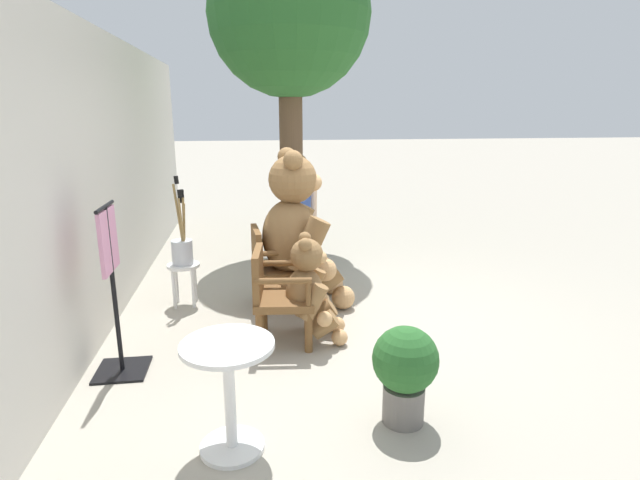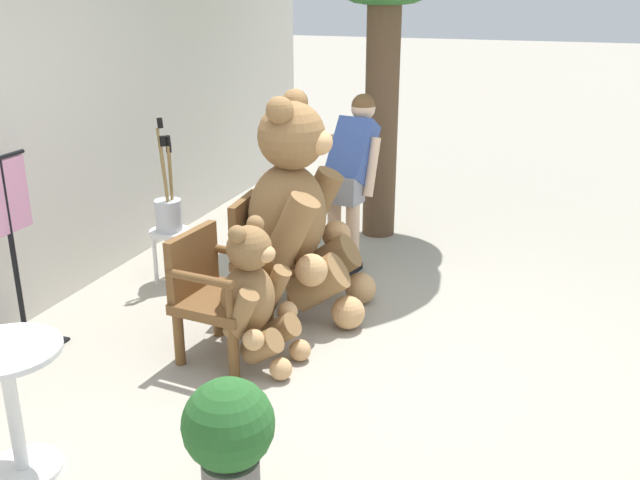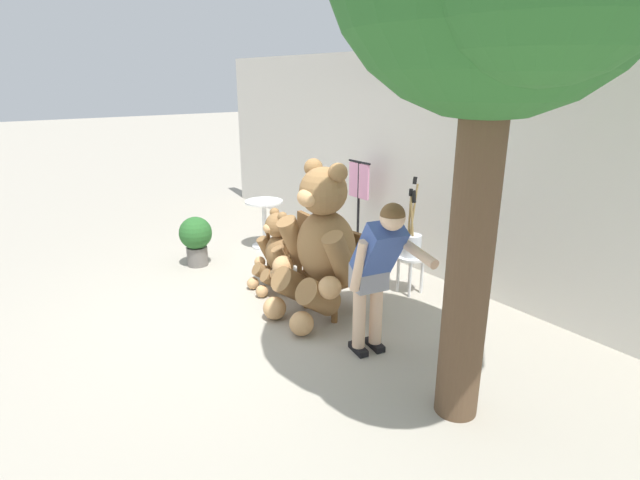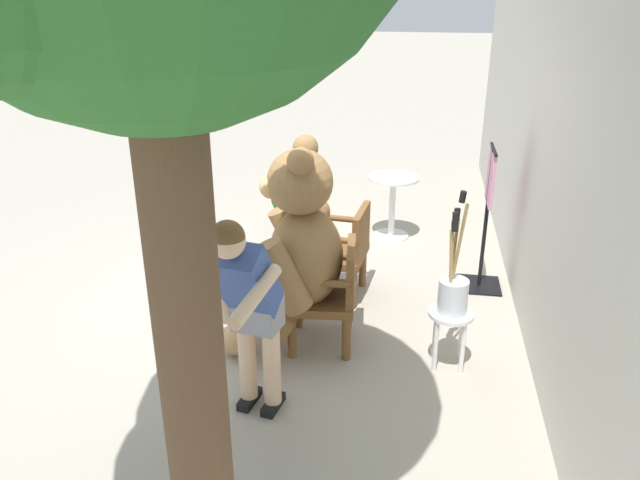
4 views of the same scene
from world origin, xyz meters
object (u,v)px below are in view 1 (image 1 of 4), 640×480
at_px(wooden_chair_left, 278,293).
at_px(teddy_bear_large, 298,231).
at_px(wooden_chair_right, 273,265).
at_px(potted_plant, 405,368).
at_px(brush_bucket, 182,247).
at_px(teddy_bear_small, 310,289).
at_px(clothing_display_stand, 113,287).
at_px(person_visitor, 298,205).
at_px(patio_tree, 293,22).
at_px(round_side_table, 229,385).
at_px(white_stool, 184,273).

height_order(wooden_chair_left, teddy_bear_large, teddy_bear_large).
relative_size(wooden_chair_right, potted_plant, 1.26).
height_order(wooden_chair_right, brush_bucket, brush_bucket).
bearing_deg(potted_plant, teddy_bear_small, 19.51).
height_order(teddy_bear_large, teddy_bear_small, teddy_bear_large).
xyz_separation_m(teddy_bear_large, clothing_display_stand, (-1.24, 1.55, -0.10)).
relative_size(teddy_bear_large, potted_plant, 2.45).
bearing_deg(potted_plant, person_visitor, 7.15).
xyz_separation_m(teddy_bear_small, patio_tree, (2.91, -0.13, 2.69)).
xyz_separation_m(brush_bucket, patio_tree, (1.89, -1.37, 2.53)).
distance_m(wooden_chair_right, person_visitor, 1.16).
height_order(round_side_table, clothing_display_stand, clothing_display_stand).
height_order(wooden_chair_left, white_stool, wooden_chair_left).
bearing_deg(potted_plant, wooden_chair_left, 29.75).
height_order(person_visitor, clothing_display_stand, person_visitor).
relative_size(teddy_bear_small, person_visitor, 0.66).
bearing_deg(person_visitor, clothing_display_stand, 143.53).
relative_size(wooden_chair_left, person_visitor, 0.57).
bearing_deg(potted_plant, teddy_bear_large, 12.70).
relative_size(round_side_table, patio_tree, 0.17).
relative_size(wooden_chair_right, person_visitor, 0.57).
distance_m(brush_bucket, potted_plant, 2.90).
relative_size(wooden_chair_left, white_stool, 1.87).
height_order(wooden_chair_left, potted_plant, wooden_chair_left).
bearing_deg(brush_bucket, teddy_bear_large, -96.95).
bearing_deg(brush_bucket, wooden_chair_left, -136.74).
bearing_deg(brush_bucket, round_side_table, -167.05).
bearing_deg(person_visitor, teddy_bear_small, 177.82).
bearing_deg(teddy_bear_large, person_visitor, -5.43).
height_order(teddy_bear_large, person_visitor, teddy_bear_large).
relative_size(teddy_bear_small, brush_bucket, 1.05).
xyz_separation_m(wooden_chair_left, potted_plant, (-1.34, -0.76, -0.07)).
bearing_deg(teddy_bear_small, white_stool, 50.74).
distance_m(wooden_chair_left, wooden_chair_right, 0.84).
relative_size(wooden_chair_left, teddy_bear_large, 0.52).
relative_size(teddy_bear_large, patio_tree, 0.39).
bearing_deg(white_stool, teddy_bear_small, -129.26).
xyz_separation_m(teddy_bear_large, person_visitor, (0.99, -0.09, 0.08)).
height_order(person_visitor, patio_tree, patio_tree).
height_order(wooden_chair_left, person_visitor, person_visitor).
xyz_separation_m(person_visitor, patio_tree, (1.05, -0.06, 2.27)).
xyz_separation_m(wooden_chair_left, clothing_display_stand, (-0.38, 1.28, 0.26)).
height_order(wooden_chair_right, person_visitor, person_visitor).
height_order(teddy_bear_small, brush_bucket, brush_bucket).
distance_m(white_stool, round_side_table, 2.54).
xyz_separation_m(wooden_chair_left, round_side_table, (-1.47, 0.37, -0.01)).
relative_size(round_side_table, clothing_display_stand, 0.53).
distance_m(white_stool, potted_plant, 2.90).
bearing_deg(brush_bucket, teddy_bear_small, -129.30).
height_order(wooden_chair_left, brush_bucket, brush_bucket).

